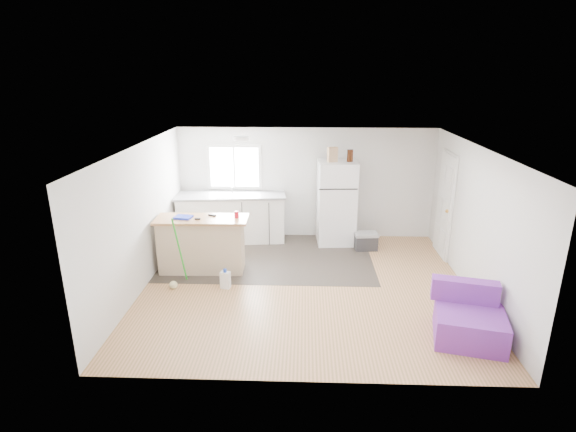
% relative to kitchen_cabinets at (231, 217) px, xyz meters
% --- Properties ---
extents(room, '(5.51, 5.01, 2.41)m').
position_rel_kitchen_cabinets_xyz_m(room, '(1.60, -2.14, 0.67)').
color(room, olive).
rests_on(room, ground).
extents(vinyl_zone, '(4.05, 2.50, 0.00)m').
position_rel_kitchen_cabinets_xyz_m(vinyl_zone, '(0.87, -0.89, -0.52)').
color(vinyl_zone, '#322B26').
rests_on(vinyl_zone, floor).
extents(window, '(1.18, 0.06, 0.98)m').
position_rel_kitchen_cabinets_xyz_m(window, '(0.05, 0.34, 1.03)').
color(window, white).
rests_on(window, back_wall).
extents(interior_door, '(0.11, 0.92, 2.10)m').
position_rel_kitchen_cabinets_xyz_m(interior_door, '(4.32, -0.59, 0.49)').
color(interior_door, white).
rests_on(interior_door, right_wall).
extents(ceiling_fixture, '(0.30, 0.30, 0.07)m').
position_rel_kitchen_cabinets_xyz_m(ceiling_fixture, '(0.40, -0.94, 1.84)').
color(ceiling_fixture, white).
rests_on(ceiling_fixture, ceiling).
extents(kitchen_cabinets, '(2.37, 0.95, 1.33)m').
position_rel_kitchen_cabinets_xyz_m(kitchen_cabinets, '(0.00, 0.00, 0.00)').
color(kitchen_cabinets, white).
rests_on(kitchen_cabinets, floor).
extents(peninsula, '(1.67, 0.67, 1.02)m').
position_rel_kitchen_cabinets_xyz_m(peninsula, '(-0.30, -1.56, -0.01)').
color(peninsula, '#C8B090').
rests_on(peninsula, floor).
extents(refrigerator, '(0.82, 0.79, 1.77)m').
position_rel_kitchen_cabinets_xyz_m(refrigerator, '(2.24, -0.03, 0.36)').
color(refrigerator, white).
rests_on(refrigerator, floor).
extents(cooler, '(0.51, 0.37, 0.36)m').
position_rel_kitchen_cabinets_xyz_m(cooler, '(2.85, -0.43, -0.34)').
color(cooler, '#2C2D2F').
rests_on(cooler, floor).
extents(purple_seat, '(1.08, 1.05, 0.74)m').
position_rel_kitchen_cabinets_xyz_m(purple_seat, '(3.85, -3.61, -0.25)').
color(purple_seat, purple).
rests_on(purple_seat, floor).
extents(cleaner_jug, '(0.18, 0.15, 0.35)m').
position_rel_kitchen_cabinets_xyz_m(cleaner_jug, '(0.24, -2.26, -0.37)').
color(cleaner_jug, white).
rests_on(cleaner_jug, floor).
extents(mop, '(0.25, 0.36, 1.28)m').
position_rel_kitchen_cabinets_xyz_m(mop, '(-0.61, -2.27, -0.29)').
color(mop, green).
rests_on(mop, floor).
extents(red_cup, '(0.10, 0.10, 0.12)m').
position_rel_kitchen_cabinets_xyz_m(red_cup, '(0.35, -1.51, 0.55)').
color(red_cup, red).
rests_on(red_cup, peninsula).
extents(blue_tray, '(0.34, 0.27, 0.04)m').
position_rel_kitchen_cabinets_xyz_m(blue_tray, '(-0.60, -1.57, 0.51)').
color(blue_tray, '#1427C2').
rests_on(blue_tray, peninsula).
extents(tool_a, '(0.15, 0.10, 0.03)m').
position_rel_kitchen_cabinets_xyz_m(tool_a, '(-0.11, -1.43, 0.51)').
color(tool_a, black).
rests_on(tool_a, peninsula).
extents(tool_b, '(0.10, 0.05, 0.03)m').
position_rel_kitchen_cabinets_xyz_m(tool_b, '(-0.33, -1.64, 0.51)').
color(tool_b, black).
rests_on(tool_b, peninsula).
extents(cardboard_box, '(0.22, 0.16, 0.30)m').
position_rel_kitchen_cabinets_xyz_m(cardboard_box, '(2.13, -0.09, 1.39)').
color(cardboard_box, tan).
rests_on(cardboard_box, refrigerator).
extents(bottle_left, '(0.08, 0.08, 0.25)m').
position_rel_kitchen_cabinets_xyz_m(bottle_left, '(2.46, -0.07, 1.37)').
color(bottle_left, '#39190A').
rests_on(bottle_left, refrigerator).
extents(bottle_right, '(0.07, 0.07, 0.25)m').
position_rel_kitchen_cabinets_xyz_m(bottle_right, '(2.51, -0.06, 1.37)').
color(bottle_right, '#39190A').
rests_on(bottle_right, refrigerator).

